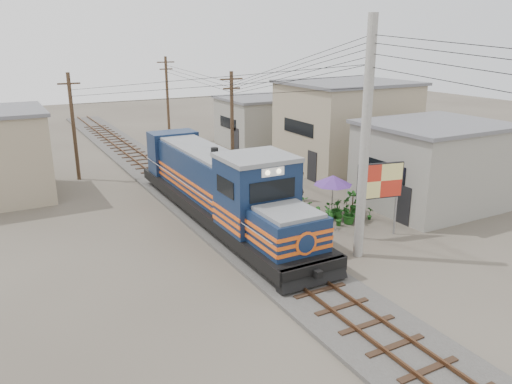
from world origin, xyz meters
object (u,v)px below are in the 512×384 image
vendor (300,186)px  billboard (380,183)px  market_umbrella (333,180)px  locomotive (220,188)px

vendor → billboard: bearing=61.8°
market_umbrella → vendor: 3.21m
market_umbrella → locomotive: bearing=159.8°
billboard → market_umbrella: 3.36m
market_umbrella → vendor: market_umbrella is taller
market_umbrella → vendor: size_ratio=1.53×
locomotive → market_umbrella: bearing=-20.2°
billboard → market_umbrella: bearing=104.9°
vendor → locomotive: bearing=-20.1°
vendor → market_umbrella: bearing=60.5°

